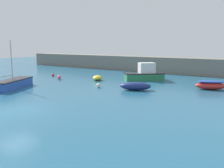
% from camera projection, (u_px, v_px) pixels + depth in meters
% --- Properties ---
extents(ground_plane, '(120.00, 120.00, 0.20)m').
position_uv_depth(ground_plane, '(16.00, 112.00, 17.50)').
color(ground_plane, '#235B7A').
extents(harbor_breakwater, '(61.52, 3.65, 2.50)m').
position_uv_depth(harbor_breakwater, '(170.00, 65.00, 40.21)').
color(harbor_breakwater, slate).
rests_on(harbor_breakwater, ground_plane).
extents(rowboat_with_red_cover, '(3.29, 2.45, 0.93)m').
position_uv_depth(rowboat_with_red_cover, '(211.00, 85.00, 25.53)').
color(rowboat_with_red_cover, red).
rests_on(rowboat_with_red_cover, ground_plane).
extents(motorboat_grey_hull, '(4.98, 4.93, 2.24)m').
position_uv_depth(motorboat_grey_hull, '(145.00, 74.00, 32.15)').
color(motorboat_grey_hull, '#287A4C').
rests_on(motorboat_grey_hull, ground_plane).
extents(sailboat_short_mast, '(3.75, 5.59, 4.98)m').
position_uv_depth(sailboat_short_mast, '(13.00, 84.00, 26.28)').
color(sailboat_short_mast, '#2D56B7').
rests_on(sailboat_short_mast, ground_plane).
extents(fishing_dinghy_green, '(1.95, 2.19, 0.64)m').
position_uv_depth(fishing_dinghy_green, '(97.00, 78.00, 32.01)').
color(fishing_dinghy_green, yellow).
rests_on(fishing_dinghy_green, ground_plane).
extents(rowboat_blue_near, '(3.37, 2.58, 0.83)m').
position_uv_depth(rowboat_blue_near, '(135.00, 86.00, 25.16)').
color(rowboat_blue_near, navy).
rests_on(rowboat_blue_near, ground_plane).
extents(mooring_buoy_red, '(0.38, 0.38, 0.38)m').
position_uv_depth(mooring_buoy_red, '(53.00, 75.00, 35.82)').
color(mooring_buoy_red, red).
rests_on(mooring_buoy_red, ground_plane).
extents(mooring_buoy_white, '(0.48, 0.48, 0.48)m').
position_uv_depth(mooring_buoy_white, '(98.00, 85.00, 26.66)').
color(mooring_buoy_white, white).
rests_on(mooring_buoy_white, ground_plane).
extents(mooring_buoy_pink, '(0.52, 0.52, 0.52)m').
position_uv_depth(mooring_buoy_pink, '(59.00, 77.00, 32.98)').
color(mooring_buoy_pink, '#EA668C').
rests_on(mooring_buoy_pink, ground_plane).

